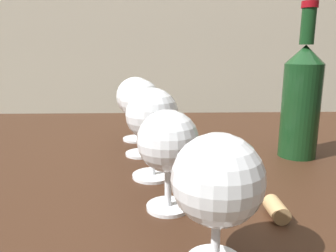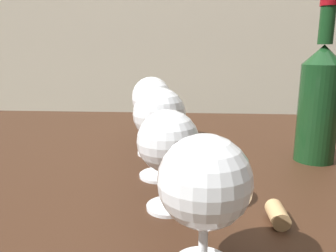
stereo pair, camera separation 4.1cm
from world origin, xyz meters
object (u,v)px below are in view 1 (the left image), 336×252
wine_glass_amber (212,182)px  wine_glass_white (140,102)px  wine_bottle (301,99)px  wine_glass_merlot (136,97)px  wine_glass_cabernet (152,116)px  cork (276,209)px  wine_glass_rose (168,142)px

wine_glass_amber → wine_glass_white: size_ratio=0.88×
wine_bottle → wine_glass_merlot: bearing=158.2°
wine_glass_cabernet → wine_glass_merlot: size_ratio=1.01×
wine_glass_white → cork: wine_glass_white is taller
wine_glass_amber → wine_glass_rose: same height
wine_glass_cabernet → wine_glass_amber: bearing=-75.9°
wine_glass_cabernet → wine_bottle: wine_bottle is taller
wine_glass_cabernet → wine_glass_rose: bearing=-79.1°
wine_glass_amber → wine_glass_merlot: 0.48m
wine_glass_amber → wine_glass_white: bearing=103.4°
wine_glass_amber → wine_glass_rose: (-0.04, 0.12, 0.00)m
wine_glass_rose → cork: size_ratio=3.18×
wine_glass_rose → wine_glass_merlot: bearing=100.2°
wine_bottle → wine_glass_white: bearing=176.9°
wine_glass_white → wine_glass_merlot: size_ratio=1.03×
cork → wine_glass_amber: bearing=-136.9°
wine_glass_white → wine_glass_merlot: wine_glass_white is taller
wine_glass_merlot → wine_bottle: 0.35m
wine_glass_amber → wine_glass_cabernet: (-0.06, 0.23, 0.02)m
wine_glass_rose → cork: (0.14, -0.03, -0.08)m
wine_glass_white → wine_bottle: bearing=-3.1°
wine_glass_merlot → wine_bottle: wine_bottle is taller
wine_glass_cabernet → wine_bottle: 0.30m
wine_glass_merlot → cork: 0.43m
wine_glass_white → cork: bearing=-55.0°
wine_glass_white → wine_glass_rose: bearing=-78.6°
wine_glass_cabernet → wine_bottle: (0.29, 0.10, 0.01)m
wine_glass_cabernet → wine_glass_white: size_ratio=0.98×
wine_glass_cabernet → cork: 0.23m
wine_glass_rose → wine_bottle: size_ratio=0.46×
wine_glass_merlot → wine_bottle: bearing=-21.8°
wine_glass_merlot → cork: size_ratio=3.50×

